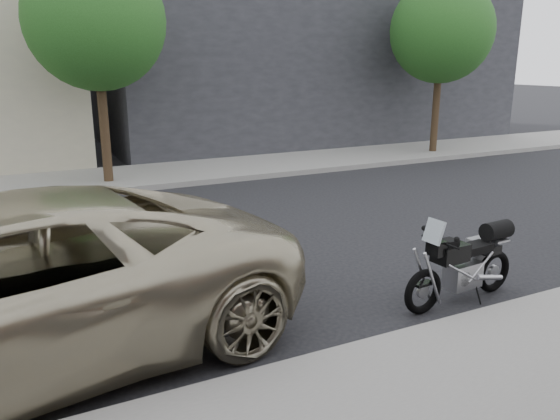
{
  "coord_description": "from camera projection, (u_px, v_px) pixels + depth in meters",
  "views": [
    {
      "loc": [
        4.21,
        8.57,
        3.2
      ],
      "look_at": [
        0.48,
        1.07,
        0.9
      ],
      "focal_mm": 35.0,
      "sensor_mm": 36.0,
      "label": 1
    }
  ],
  "objects": [
    {
      "name": "street_tree_left",
      "position": [
        442.0,
        31.0,
        18.01
      ],
      "size": [
        3.4,
        3.4,
        5.7
      ],
      "color": "#3D2C1B",
      "rests_on": "far_sidewalk"
    },
    {
      "name": "street_tree_mid",
      "position": [
        95.0,
        21.0,
        13.29
      ],
      "size": [
        3.4,
        3.4,
        5.7
      ],
      "color": "#3D2C1B",
      "rests_on": "far_sidewalk"
    },
    {
      "name": "far_sidewalk",
      "position": [
        178.0,
        173.0,
        15.65
      ],
      "size": [
        44.0,
        3.0,
        0.15
      ],
      "primitive_type": "cube",
      "color": "gray",
      "rests_on": "ground"
    },
    {
      "name": "ground",
      "position": [
        278.0,
        240.0,
        10.06
      ],
      "size": [
        120.0,
        120.0,
        0.0
      ],
      "primitive_type": "plane",
      "color": "black",
      "rests_on": "ground"
    },
    {
      "name": "motorcycle",
      "position": [
        467.0,
        262.0,
        7.44
      ],
      "size": [
        2.0,
        0.74,
        1.26
      ],
      "rotation": [
        0.0,
        0.0,
        0.08
      ],
      "color": "black",
      "rests_on": "ground"
    },
    {
      "name": "far_building_dark",
      "position": [
        285.0,
        53.0,
        23.79
      ],
      "size": [
        16.0,
        11.0,
        7.0
      ],
      "color": "#2A2A30",
      "rests_on": "ground"
    }
  ]
}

